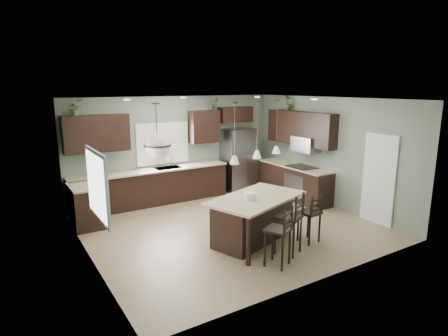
% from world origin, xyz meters
% --- Properties ---
extents(ground, '(6.00, 6.00, 0.00)m').
position_xyz_m(ground, '(0.00, 0.00, 0.00)').
color(ground, '#9E8466').
rests_on(ground, ground).
extents(pantry_door, '(0.04, 0.82, 2.04)m').
position_xyz_m(pantry_door, '(2.98, -1.55, 1.02)').
color(pantry_door, white).
rests_on(pantry_door, ground).
extents(window_back, '(1.35, 0.02, 1.00)m').
position_xyz_m(window_back, '(-0.40, 2.73, 1.55)').
color(window_back, white).
rests_on(window_back, room_shell).
extents(window_left, '(0.02, 1.10, 1.00)m').
position_xyz_m(window_left, '(-2.98, -0.80, 1.55)').
color(window_left, white).
rests_on(window_left, room_shell).
extents(left_return_cabs, '(0.60, 0.90, 0.90)m').
position_xyz_m(left_return_cabs, '(-2.70, 1.70, 0.45)').
color(left_return_cabs, black).
rests_on(left_return_cabs, ground).
extents(left_return_countertop, '(0.66, 0.96, 0.04)m').
position_xyz_m(left_return_countertop, '(-2.68, 1.70, 0.92)').
color(left_return_countertop, beige).
rests_on(left_return_countertop, left_return_cabs).
extents(back_lower_cabs, '(4.20, 0.60, 0.90)m').
position_xyz_m(back_lower_cabs, '(-0.85, 2.45, 0.45)').
color(back_lower_cabs, black).
rests_on(back_lower_cabs, ground).
extents(back_countertop, '(4.20, 0.66, 0.04)m').
position_xyz_m(back_countertop, '(-0.85, 2.43, 0.92)').
color(back_countertop, beige).
rests_on(back_countertop, back_lower_cabs).
extents(sink_inset, '(0.70, 0.45, 0.01)m').
position_xyz_m(sink_inset, '(-0.40, 2.43, 0.94)').
color(sink_inset, gray).
rests_on(sink_inset, back_countertop).
extents(faucet, '(0.02, 0.02, 0.28)m').
position_xyz_m(faucet, '(-0.40, 2.40, 1.08)').
color(faucet, silver).
rests_on(faucet, back_countertop).
extents(back_upper_left, '(1.55, 0.34, 0.90)m').
position_xyz_m(back_upper_left, '(-2.15, 2.58, 1.95)').
color(back_upper_left, black).
rests_on(back_upper_left, room_shell).
extents(back_upper_right, '(0.85, 0.34, 0.90)m').
position_xyz_m(back_upper_right, '(0.80, 2.58, 1.95)').
color(back_upper_right, black).
rests_on(back_upper_right, room_shell).
extents(fridge_header, '(1.05, 0.34, 0.45)m').
position_xyz_m(fridge_header, '(1.85, 2.58, 2.25)').
color(fridge_header, black).
rests_on(fridge_header, room_shell).
extents(right_lower_cabs, '(0.60, 2.35, 0.90)m').
position_xyz_m(right_lower_cabs, '(2.70, 0.87, 0.45)').
color(right_lower_cabs, black).
rests_on(right_lower_cabs, ground).
extents(right_countertop, '(0.66, 2.35, 0.04)m').
position_xyz_m(right_countertop, '(2.68, 0.87, 0.92)').
color(right_countertop, beige).
rests_on(right_countertop, right_lower_cabs).
extents(cooktop, '(0.58, 0.75, 0.02)m').
position_xyz_m(cooktop, '(2.68, 0.60, 0.94)').
color(cooktop, black).
rests_on(cooktop, right_countertop).
extents(wall_oven_front, '(0.01, 0.72, 0.60)m').
position_xyz_m(wall_oven_front, '(2.40, 0.60, 0.45)').
color(wall_oven_front, gray).
rests_on(wall_oven_front, right_lower_cabs).
extents(right_upper_cabs, '(0.34, 2.35, 0.90)m').
position_xyz_m(right_upper_cabs, '(2.83, 0.87, 1.95)').
color(right_upper_cabs, black).
rests_on(right_upper_cabs, room_shell).
extents(microwave, '(0.40, 0.75, 0.40)m').
position_xyz_m(microwave, '(2.78, 0.60, 1.55)').
color(microwave, gray).
rests_on(microwave, right_upper_cabs).
extents(refrigerator, '(0.90, 0.74, 1.85)m').
position_xyz_m(refrigerator, '(1.84, 2.40, 0.93)').
color(refrigerator, gray).
rests_on(refrigerator, ground).
extents(kitchen_island, '(2.27, 1.72, 0.92)m').
position_xyz_m(kitchen_island, '(0.01, -0.95, 0.46)').
color(kitchen_island, black).
rests_on(kitchen_island, ground).
extents(serving_dish, '(0.24, 0.24, 0.14)m').
position_xyz_m(serving_dish, '(-0.18, -1.01, 0.99)').
color(serving_dish, silver).
rests_on(serving_dish, kitchen_island).
extents(bar_stool_left, '(0.54, 0.54, 1.08)m').
position_xyz_m(bar_stool_left, '(-0.30, -1.99, 0.54)').
color(bar_stool_left, black).
rests_on(bar_stool_left, ground).
extents(bar_stool_center, '(0.58, 0.58, 1.18)m').
position_xyz_m(bar_stool_center, '(0.18, -1.72, 0.59)').
color(bar_stool_center, black).
rests_on(bar_stool_center, ground).
extents(bar_stool_right, '(0.40, 0.40, 1.01)m').
position_xyz_m(bar_stool_right, '(0.89, -1.54, 0.51)').
color(bar_stool_right, black).
rests_on(bar_stool_right, ground).
extents(pendant_left, '(0.17, 0.17, 1.10)m').
position_xyz_m(pendant_left, '(-0.66, -1.17, 2.25)').
color(pendant_left, white).
rests_on(pendant_left, room_shell).
extents(pendant_center, '(0.17, 0.17, 1.10)m').
position_xyz_m(pendant_center, '(0.01, -0.95, 2.25)').
color(pendant_center, silver).
rests_on(pendant_center, room_shell).
extents(pendant_right, '(0.17, 0.17, 1.10)m').
position_xyz_m(pendant_right, '(0.67, -0.73, 2.25)').
color(pendant_right, white).
rests_on(pendant_right, room_shell).
extents(chandelier, '(0.47, 0.47, 0.97)m').
position_xyz_m(chandelier, '(-1.88, -0.62, 2.32)').
color(chandelier, beige).
rests_on(chandelier, room_shell).
extents(plant_back_left, '(0.41, 0.39, 0.36)m').
position_xyz_m(plant_back_left, '(-2.59, 2.55, 2.58)').
color(plant_back_left, '#325324').
rests_on(plant_back_left, back_upper_left).
extents(plant_back_right, '(0.20, 0.16, 0.36)m').
position_xyz_m(plant_back_right, '(1.14, 2.55, 2.58)').
color(plant_back_right, '#315023').
rests_on(plant_back_right, back_upper_right).
extents(plant_right_wall, '(0.29, 0.29, 0.42)m').
position_xyz_m(plant_right_wall, '(2.80, 1.40, 2.61)').
color(plant_right_wall, '#2A5826').
rests_on(plant_right_wall, right_upper_cabs).
extents(room_shell, '(6.00, 6.00, 6.00)m').
position_xyz_m(room_shell, '(0.00, 0.00, 1.70)').
color(room_shell, slate).
rests_on(room_shell, ground).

